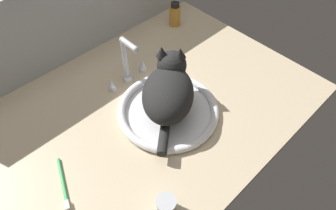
{
  "coord_description": "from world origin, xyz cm",
  "views": [
    {
      "loc": [
        -41.86,
        -52.62,
        84.37
      ],
      "look_at": [
        2.61,
        -5.86,
        7.0
      ],
      "focal_mm": 31.37,
      "sensor_mm": 36.0,
      "label": 1
    }
  ],
  "objects_px": {
    "amber_bottle": "(175,15)",
    "toothbrush": "(63,184)",
    "cat": "(169,89)",
    "metal_jar": "(166,205)",
    "sink_basin": "(168,110)",
    "faucet": "(127,66)"
  },
  "relations": [
    {
      "from": "sink_basin",
      "to": "cat",
      "type": "relative_size",
      "value": 1.16
    },
    {
      "from": "sink_basin",
      "to": "amber_bottle",
      "type": "distance_m",
      "value": 0.53
    },
    {
      "from": "faucet",
      "to": "cat",
      "type": "relative_size",
      "value": 0.66
    },
    {
      "from": "sink_basin",
      "to": "metal_jar",
      "type": "relative_size",
      "value": 6.08
    },
    {
      "from": "sink_basin",
      "to": "metal_jar",
      "type": "distance_m",
      "value": 0.35
    },
    {
      "from": "cat",
      "to": "metal_jar",
      "type": "bearing_deg",
      "value": -134.62
    },
    {
      "from": "cat",
      "to": "metal_jar",
      "type": "distance_m",
      "value": 0.37
    },
    {
      "from": "sink_basin",
      "to": "amber_bottle",
      "type": "height_order",
      "value": "amber_bottle"
    },
    {
      "from": "cat",
      "to": "metal_jar",
      "type": "height_order",
      "value": "cat"
    },
    {
      "from": "sink_basin",
      "to": "faucet",
      "type": "distance_m",
      "value": 0.23
    },
    {
      "from": "sink_basin",
      "to": "cat",
      "type": "distance_m",
      "value": 0.09
    },
    {
      "from": "amber_bottle",
      "to": "toothbrush",
      "type": "bearing_deg",
      "value": -156.4
    },
    {
      "from": "faucet",
      "to": "amber_bottle",
      "type": "distance_m",
      "value": 0.41
    },
    {
      "from": "amber_bottle",
      "to": "toothbrush",
      "type": "relative_size",
      "value": 0.66
    },
    {
      "from": "cat",
      "to": "metal_jar",
      "type": "relative_size",
      "value": 5.24
    },
    {
      "from": "sink_basin",
      "to": "cat",
      "type": "height_order",
      "value": "cat"
    },
    {
      "from": "faucet",
      "to": "cat",
      "type": "distance_m",
      "value": 0.21
    },
    {
      "from": "cat",
      "to": "sink_basin",
      "type": "bearing_deg",
      "value": -139.17
    },
    {
      "from": "faucet",
      "to": "toothbrush",
      "type": "relative_size",
      "value": 1.22
    },
    {
      "from": "toothbrush",
      "to": "sink_basin",
      "type": "bearing_deg",
      "value": -1.76
    },
    {
      "from": "cat",
      "to": "faucet",
      "type": "bearing_deg",
      "value": 94.04
    },
    {
      "from": "toothbrush",
      "to": "cat",
      "type": "bearing_deg",
      "value": -0.01
    }
  ]
}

